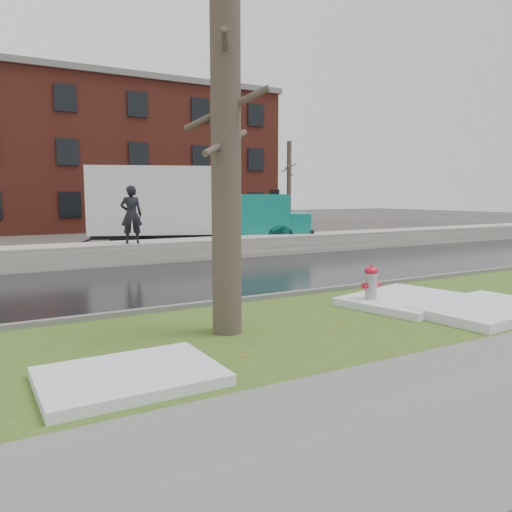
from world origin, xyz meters
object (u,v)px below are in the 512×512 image
fire_hydrant (371,284)px  worker (131,215)px  tree (226,146)px  box_truck (186,207)px

fire_hydrant → worker: (-2.52, 8.99, 1.22)m
fire_hydrant → worker: bearing=108.3°
tree → worker: tree is taller
tree → worker: 9.44m
tree → box_truck: size_ratio=0.59×
box_truck → worker: box_truck is taller
tree → worker: bearing=83.8°
fire_hydrant → box_truck: 12.46m
tree → fire_hydrant: bearing=4.7°
tree → box_truck: 13.42m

